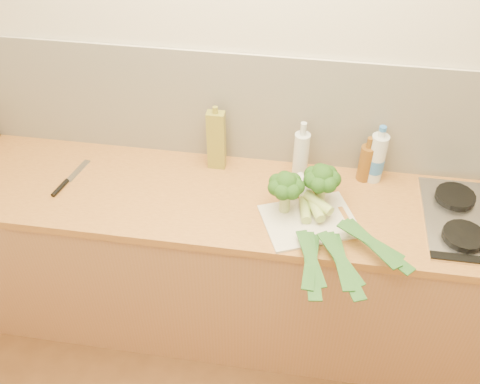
# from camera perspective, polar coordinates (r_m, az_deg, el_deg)

# --- Properties ---
(room_shell) EXTENTS (3.50, 3.50, 3.50)m
(room_shell) POSITION_cam_1_polar(r_m,az_deg,el_deg) (2.42, 2.50, 8.65)
(room_shell) COLOR beige
(room_shell) RESTS_ON ground
(counter) EXTENTS (3.20, 0.62, 0.90)m
(counter) POSITION_cam_1_polar(r_m,az_deg,el_deg) (2.68, 1.29, -7.84)
(counter) COLOR #AA7246
(counter) RESTS_ON ground
(chopping_board) EXTENTS (0.45, 0.40, 0.01)m
(chopping_board) POSITION_cam_1_polar(r_m,az_deg,el_deg) (2.26, 7.40, -3.07)
(chopping_board) COLOR white
(chopping_board) RESTS_ON counter
(broccoli_left) EXTENTS (0.15, 0.15, 0.20)m
(broccoli_left) POSITION_cam_1_polar(r_m,az_deg,el_deg) (2.20, 4.92, 0.66)
(broccoli_left) COLOR #98A761
(broccoli_left) RESTS_ON chopping_board
(broccoli_right) EXTENTS (0.16, 0.16, 0.20)m
(broccoli_right) POSITION_cam_1_polar(r_m,az_deg,el_deg) (2.25, 8.72, 1.43)
(broccoli_right) COLOR #98A761
(broccoli_right) RESTS_ON chopping_board
(leek_front) EXTENTS (0.15, 0.65, 0.04)m
(leek_front) POSITION_cam_1_polar(r_m,az_deg,el_deg) (2.21, 7.13, -3.31)
(leek_front) COLOR white
(leek_front) RESTS_ON chopping_board
(leek_mid) EXTENTS (0.30, 0.67, 0.04)m
(leek_mid) POSITION_cam_1_polar(r_m,az_deg,el_deg) (2.21, 8.53, -2.70)
(leek_mid) COLOR white
(leek_mid) RESTS_ON chopping_board
(leek_back) EXTENTS (0.52, 0.48, 0.04)m
(leek_back) POSITION_cam_1_polar(r_m,az_deg,el_deg) (2.22, 9.80, -2.22)
(leek_back) COLOR white
(leek_back) RESTS_ON chopping_board
(chefs_knife) EXTENTS (0.08, 0.28, 0.02)m
(chefs_knife) POSITION_cam_1_polar(r_m,az_deg,el_deg) (2.54, -18.20, 0.87)
(chefs_knife) COLOR silver
(chefs_knife) RESTS_ON counter
(oil_tin) EXTENTS (0.08, 0.05, 0.33)m
(oil_tin) POSITION_cam_1_polar(r_m,az_deg,el_deg) (2.44, -2.54, 5.57)
(oil_tin) COLOR olive
(oil_tin) RESTS_ON counter
(glass_bottle) EXTENTS (0.07, 0.07, 0.29)m
(glass_bottle) POSITION_cam_1_polar(r_m,az_deg,el_deg) (2.42, 6.53, 4.04)
(glass_bottle) COLOR silver
(glass_bottle) RESTS_ON counter
(amber_bottle) EXTENTS (0.06, 0.06, 0.23)m
(amber_bottle) POSITION_cam_1_polar(r_m,az_deg,el_deg) (2.46, 13.28, 3.09)
(amber_bottle) COLOR brown
(amber_bottle) RESTS_ON counter
(water_bottle) EXTENTS (0.08, 0.08, 0.27)m
(water_bottle) POSITION_cam_1_polar(r_m,az_deg,el_deg) (2.46, 14.34, 3.40)
(water_bottle) COLOR silver
(water_bottle) RESTS_ON counter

